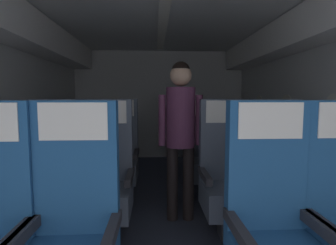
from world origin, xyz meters
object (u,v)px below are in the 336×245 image
at_px(seat_c_left_window, 82,157).
at_px(seat_b_right_aisle, 278,178).
at_px(seat_b_left_window, 52,182).
at_px(seat_b_left_aisle, 105,181).
at_px(seat_b_right_window, 227,179).
at_px(seat_a_right_window, 274,232).
at_px(flight_attendant, 181,124).
at_px(seat_c_left_aisle, 119,157).
at_px(seat_c_right_window, 206,156).
at_px(seat_a_left_aisle, 72,237).
at_px(seat_c_right_aisle, 243,155).

bearing_deg(seat_c_left_window, seat_b_right_aisle, -25.67).
height_order(seat_b_left_window, seat_b_right_aisle, same).
bearing_deg(seat_b_left_aisle, seat_b_right_window, 0.09).
height_order(seat_a_right_window, flight_attendant, flight_attendant).
xyz_separation_m(seat_b_left_window, flight_attendant, (1.13, 0.29, 0.46)).
distance_m(seat_a_right_window, seat_b_right_window, 0.94).
relative_size(seat_c_left_aisle, flight_attendant, 0.77).
height_order(seat_b_right_aisle, seat_c_right_window, same).
distance_m(seat_a_left_aisle, seat_c_right_window, 2.16).
bearing_deg(seat_a_right_window, seat_b_left_window, 148.14).
bearing_deg(seat_b_right_aisle, seat_c_left_window, 154.33).
bearing_deg(seat_b_left_aisle, flight_attendant, 23.39).
bearing_deg(seat_c_right_aisle, seat_a_left_aisle, -129.31).
bearing_deg(seat_c_left_window, seat_a_left_aisle, -76.47).
distance_m(seat_b_left_aisle, seat_b_right_window, 1.07).
bearing_deg(seat_a_right_window, seat_c_right_window, 89.79).
relative_size(seat_b_right_aisle, seat_c_left_aisle, 1.00).
distance_m(seat_b_left_window, seat_c_right_aisle, 2.18).
bearing_deg(seat_c_right_aisle, seat_b_right_window, -116.09).
bearing_deg(seat_b_left_window, seat_b_left_aisle, -0.41).
bearing_deg(seat_a_right_window, seat_b_right_aisle, 63.50).
bearing_deg(flight_attendant, seat_b_left_window, -166.00).
bearing_deg(seat_b_right_aisle, seat_b_left_aisle, 179.57).
xyz_separation_m(seat_b_right_aisle, seat_c_right_aisle, (0.00, 0.94, 0.00)).
bearing_deg(seat_b_left_window, seat_c_left_aisle, 64.21).
bearing_deg(seat_c_right_window, seat_b_left_window, -148.01).
bearing_deg(seat_c_right_aisle, seat_b_left_window, -154.78).
bearing_deg(seat_b_right_window, seat_c_left_window, 148.39).
xyz_separation_m(seat_b_right_aisle, seat_c_right_window, (-0.45, 0.96, 0.00)).
relative_size(seat_b_left_window, seat_c_left_window, 1.00).
relative_size(seat_b_left_window, seat_c_right_aisle, 1.00).
bearing_deg(seat_b_right_window, seat_c_right_aisle, 63.91).
relative_size(seat_c_left_window, flight_attendant, 0.77).
height_order(seat_b_left_aisle, seat_b_right_aisle, same).
bearing_deg(seat_c_right_window, seat_c_right_aisle, -2.26).
bearing_deg(seat_a_left_aisle, seat_a_right_window, -0.30).
xyz_separation_m(seat_b_left_aisle, seat_c_right_aisle, (1.52, 0.93, 0.00)).
distance_m(seat_b_left_aisle, seat_c_right_window, 1.43).
relative_size(seat_a_left_aisle, seat_b_right_window, 1.00).
distance_m(seat_a_left_aisle, flight_attendant, 1.47).
bearing_deg(seat_b_right_window, seat_a_left_aisle, -138.93).
bearing_deg(seat_b_right_window, seat_b_left_aisle, -179.91).
height_order(seat_a_right_window, seat_b_right_aisle, same).
xyz_separation_m(seat_b_left_window, seat_b_left_aisle, (0.45, -0.00, 0.00)).
relative_size(seat_b_right_aisle, seat_c_left_window, 1.00).
xyz_separation_m(seat_b_left_window, seat_c_right_aisle, (1.98, 0.93, 0.00)).
bearing_deg(seat_c_left_window, seat_b_left_window, -89.99).
bearing_deg(seat_c_left_window, seat_b_right_window, -31.61).
bearing_deg(seat_c_right_aisle, seat_c_left_window, 179.91).
xyz_separation_m(seat_b_right_window, seat_c_left_aisle, (-1.07, 0.92, 0.00)).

